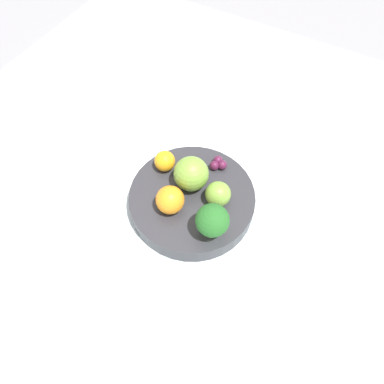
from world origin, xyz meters
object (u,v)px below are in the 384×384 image
Objects in this scene: apple_red at (191,174)px; orange_front at (170,200)px; grape_cluster at (218,164)px; spoon at (215,126)px; broccoli at (212,221)px; apple_green at (218,194)px; orange_back at (165,161)px; bowl at (192,200)px.

orange_front is (-0.01, -0.06, -0.01)m from apple_red.
grape_cluster is 0.14m from spoon.
grape_cluster is at bearing -60.81° from spoon.
apple_green is at bearing 107.68° from broccoli.
broccoli is at bearing -29.79° from orange_back.
grape_cluster is at bearing 116.21° from apple_green.
apple_green is 0.12m from orange_back.
apple_red is 0.07m from grape_cluster.
bowl is at bearing -21.95° from orange_back.
grape_cluster reaches higher than bowl.
orange_back is at bearing 171.02° from apple_green.
grape_cluster is (-0.03, 0.07, -0.01)m from apple_green.
orange_front is at bearing -141.62° from apple_green.
apple_red is at bearing -112.44° from grape_cluster.
apple_red reaches higher than orange_front.
broccoli reaches higher than bowl.
bowl is at bearing 142.53° from broccoli.
orange_front is 0.67× the size of spoon.
orange_front is 1.28× the size of orange_back.
orange_front is 0.09m from orange_back.
apple_green is at bearing 38.38° from orange_front.
grape_cluster is at bearing 81.83° from bowl.
orange_back reaches higher than bowl.
bowl is 3.28× the size of broccoli.
grape_cluster is (0.01, 0.08, 0.03)m from bowl.
apple_green is 0.08m from grape_cluster.
broccoli is at bearing -67.65° from grape_cluster.
orange_back is at bearing -149.64° from grape_cluster.
broccoli is (0.07, -0.05, 0.06)m from bowl.
bowl is 0.09m from grape_cluster.
apple_green reaches higher than spoon.
apple_red reaches higher than grape_cluster.
orange_back is (-0.06, 0.01, -0.01)m from apple_red.
orange_front is at bearing -81.98° from spoon.
bowl is 0.21m from spoon.
spoon is (0.02, 0.17, -0.05)m from orange_back.
orange_front reaches higher than spoon.
orange_back is at bearing 127.41° from orange_front.
broccoli reaches higher than grape_cluster.
orange_front reaches higher than apple_green.
bowl is at bearing -166.43° from apple_green.
grape_cluster is (-0.05, 0.13, -0.03)m from broccoli.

